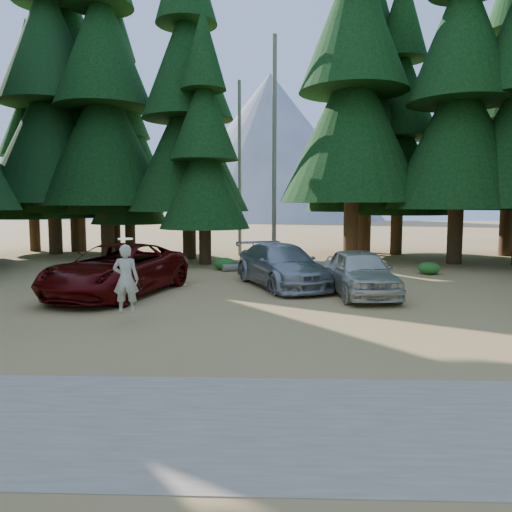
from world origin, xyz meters
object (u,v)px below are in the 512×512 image
object	(u,v)px
log_mid	(243,265)
silver_minivan_right	(360,272)
red_pickup	(117,270)
log_left	(271,266)
silver_minivan_center	(282,265)
frisbee_player	(126,279)
log_right	(326,265)

from	to	relation	value
log_mid	silver_minivan_right	bearing A→B (deg)	-15.79
log_mid	red_pickup	bearing A→B (deg)	-73.37
log_left	log_mid	distance (m)	1.56
silver_minivan_center	frisbee_player	distance (m)	7.13
silver_minivan_right	log_left	xyz separation A→B (m)	(-2.94, 6.41, -0.60)
frisbee_player	log_mid	xyz separation A→B (m)	(2.23, 11.41, -1.02)
red_pickup	log_right	size ratio (longest dim) A/B	1.06
silver_minivan_center	log_left	xyz separation A→B (m)	(-0.39, 4.69, -0.61)
silver_minivan_right	log_right	world-z (taller)	silver_minivan_right
frisbee_player	log_right	world-z (taller)	frisbee_player
red_pickup	silver_minivan_right	bearing A→B (deg)	14.86
silver_minivan_center	log_mid	bearing A→B (deg)	85.62
red_pickup	silver_minivan_right	size ratio (longest dim) A/B	1.34
log_left	log_right	world-z (taller)	log_right
red_pickup	log_left	world-z (taller)	red_pickup
red_pickup	log_left	xyz separation A→B (m)	(5.08, 6.58, -0.68)
log_left	log_right	xyz separation A→B (m)	(2.54, 0.43, 0.02)
red_pickup	silver_minivan_right	xyz separation A→B (m)	(8.02, 0.17, -0.07)
silver_minivan_center	frisbee_player	bearing A→B (deg)	-145.77
silver_minivan_center	log_mid	distance (m)	5.79
red_pickup	log_right	bearing A→B (deg)	56.24
frisbee_player	log_mid	distance (m)	11.67
silver_minivan_center	silver_minivan_right	world-z (taller)	silver_minivan_center
log_right	frisbee_player	bearing A→B (deg)	-139.13
silver_minivan_right	log_left	distance (m)	7.07
frisbee_player	log_left	xyz separation A→B (m)	(3.57, 10.61, -0.98)
silver_minivan_center	log_mid	world-z (taller)	silver_minivan_center
silver_minivan_center	log_right	xyz separation A→B (m)	(2.15, 5.12, -0.59)
frisbee_player	red_pickup	bearing A→B (deg)	-73.44
red_pickup	frisbee_player	bearing A→B (deg)	-55.87
red_pickup	silver_minivan_center	bearing A→B (deg)	32.67
silver_minivan_right	log_mid	size ratio (longest dim) A/B	1.54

